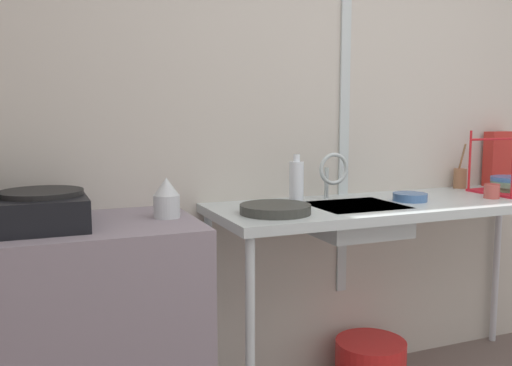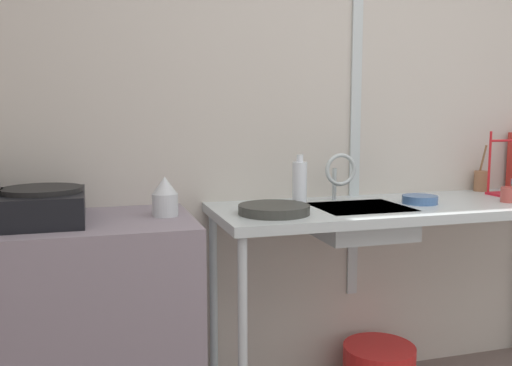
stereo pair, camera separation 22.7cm
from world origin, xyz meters
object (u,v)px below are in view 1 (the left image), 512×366
(faucet, at_px, (333,171))
(cup_by_rack, at_px, (492,191))
(dish_rack, at_px, (512,184))
(bucket_on_floor, at_px, (370,363))
(sink_basin, at_px, (355,220))
(percolator, at_px, (167,198))
(frying_pan, at_px, (275,209))
(small_bowl_on_drainboard, at_px, (410,197))
(cereal_box, at_px, (499,159))
(utensil_jar, at_px, (460,178))
(bottle_by_sink, at_px, (296,183))

(faucet, xyz_separation_m, cup_by_rack, (0.73, -0.23, -0.10))
(dish_rack, bearing_deg, bucket_on_floor, 174.15)
(sink_basin, distance_m, bucket_on_floor, 0.76)
(percolator, bearing_deg, frying_pan, -11.11)
(small_bowl_on_drainboard, bearing_deg, faucet, 156.43)
(faucet, height_order, small_bowl_on_drainboard, faucet)
(cereal_box, bearing_deg, sink_basin, -167.97)
(frying_pan, bearing_deg, utensil_jar, 14.40)
(bottle_by_sink, height_order, cereal_box, cereal_box)
(cereal_box, bearing_deg, small_bowl_on_drainboard, -163.48)
(sink_basin, bearing_deg, percolator, 178.24)
(bottle_by_sink, bearing_deg, dish_rack, -2.99)
(sink_basin, height_order, utensil_jar, utensil_jar)
(sink_basin, bearing_deg, bottle_by_sink, 163.48)
(frying_pan, xyz_separation_m, cereal_box, (1.50, 0.31, 0.13))
(frying_pan, xyz_separation_m, bucket_on_floor, (0.58, 0.15, -0.82))
(percolator, xyz_separation_m, bottle_by_sink, (0.58, 0.05, 0.02))
(cup_by_rack, height_order, cereal_box, cereal_box)
(sink_basin, relative_size, faucet, 1.75)
(dish_rack, height_order, utensil_jar, dish_rack)
(sink_basin, distance_m, dish_rack, 0.93)
(sink_basin, distance_m, small_bowl_on_drainboard, 0.30)
(percolator, distance_m, faucet, 0.81)
(cup_by_rack, xyz_separation_m, bottle_by_sink, (-0.95, 0.16, 0.07))
(dish_rack, relative_size, bucket_on_floor, 0.93)
(cereal_box, bearing_deg, cup_by_rack, -140.00)
(frying_pan, bearing_deg, sink_basin, 7.89)
(faucet, height_order, cup_by_rack, faucet)
(frying_pan, bearing_deg, cereal_box, 11.84)
(cup_by_rack, bearing_deg, cereal_box, 41.30)
(percolator, distance_m, bucket_on_floor, 1.33)
(faucet, relative_size, bucket_on_floor, 0.66)
(percolator, bearing_deg, dish_rack, -0.39)
(dish_rack, xyz_separation_m, cereal_box, (0.16, 0.24, 0.11))
(dish_rack, distance_m, bucket_on_floor, 1.14)
(cup_by_rack, relative_size, small_bowl_on_drainboard, 0.46)
(frying_pan, distance_m, bucket_on_floor, 1.01)
(faucet, height_order, utensil_jar, utensil_jar)
(percolator, xyz_separation_m, faucet, (0.80, 0.12, 0.06))
(utensil_jar, bearing_deg, bottle_by_sink, -170.28)
(sink_basin, bearing_deg, utensil_jar, 17.56)
(frying_pan, distance_m, dish_rack, 1.34)
(cereal_box, height_order, utensil_jar, cereal_box)
(cereal_box, xyz_separation_m, utensil_jar, (-0.27, 0.00, -0.09))
(bucket_on_floor, bearing_deg, small_bowl_on_drainboard, -34.37)
(utensil_jar, bearing_deg, dish_rack, -66.44)
(bucket_on_floor, bearing_deg, cereal_box, 10.16)
(percolator, distance_m, bottle_by_sink, 0.59)
(bottle_by_sink, bearing_deg, percolator, -175.15)
(dish_rack, distance_m, bottle_by_sink, 1.18)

